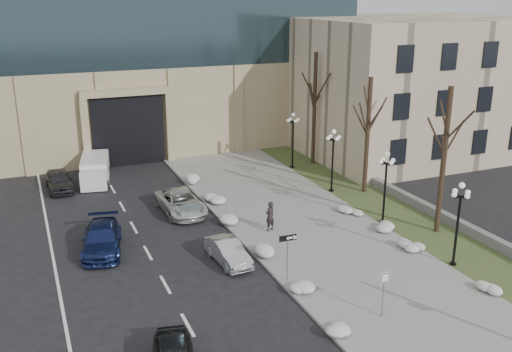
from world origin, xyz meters
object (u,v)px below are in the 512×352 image
(box_truck, at_px, (95,170))
(car_d, at_px, (181,202))
(car_b, at_px, (228,252))
(lamppost_a, at_px, (459,213))
(pedestrian, at_px, (270,216))
(lamppost_d, at_px, (293,133))
(one_way_sign, at_px, (291,243))
(car_e, at_px, (59,180))
(lamppost_c, at_px, (333,152))
(keep_sign, at_px, (384,285))
(car_c, at_px, (102,239))
(lamppost_b, at_px, (386,178))

(box_truck, bearing_deg, car_d, -54.36)
(car_b, distance_m, lamppost_a, 12.39)
(pedestrian, relative_size, lamppost_d, 0.39)
(car_d, height_order, pedestrian, pedestrian)
(one_way_sign, distance_m, lamppost_d, 19.77)
(car_b, relative_size, lamppost_d, 0.80)
(car_d, height_order, car_e, car_e)
(car_e, bearing_deg, lamppost_c, -26.09)
(box_truck, height_order, one_way_sign, one_way_sign)
(lamppost_c, bearing_deg, lamppost_a, -90.00)
(pedestrian, xyz_separation_m, lamppost_d, (7.20, 11.45, 2.02))
(car_e, distance_m, keep_sign, 27.02)
(car_e, xyz_separation_m, lamppost_a, (18.45, -21.36, 2.33))
(car_d, bearing_deg, pedestrian, -54.38)
(car_b, xyz_separation_m, lamppost_d, (11.00, 14.36, 2.45))
(box_truck, height_order, lamppost_a, lamppost_a)
(lamppost_d, bearing_deg, car_d, -151.52)
(car_e, bearing_deg, car_b, -67.04)
(lamppost_d, bearing_deg, car_c, -149.10)
(lamppost_d, bearing_deg, car_e, 174.24)
(box_truck, xyz_separation_m, lamppost_a, (15.67, -22.48, 2.19))
(one_way_sign, xyz_separation_m, lamppost_b, (8.85, 4.65, 0.93))
(car_c, distance_m, pedestrian, 9.98)
(car_c, bearing_deg, car_b, -22.93)
(car_e, height_order, lamppost_a, lamppost_a)
(lamppost_a, height_order, lamppost_b, same)
(keep_sign, bearing_deg, pedestrian, 87.50)
(keep_sign, height_order, lamppost_a, lamppost_a)
(lamppost_d, bearing_deg, keep_sign, -106.35)
(lamppost_c, bearing_deg, car_c, -167.69)
(car_b, xyz_separation_m, lamppost_a, (11.00, -5.14, 2.45))
(lamppost_d, bearing_deg, lamppost_b, -90.00)
(pedestrian, bearing_deg, car_e, -71.03)
(car_c, bearing_deg, one_way_sign, -30.79)
(keep_sign, bearing_deg, lamppost_b, 49.19)
(one_way_sign, height_order, lamppost_c, lamppost_c)
(pedestrian, bearing_deg, car_c, -28.24)
(car_d, height_order, one_way_sign, one_way_sign)
(keep_sign, bearing_deg, one_way_sign, 109.97)
(one_way_sign, bearing_deg, car_e, 118.70)
(car_d, distance_m, car_e, 10.71)
(pedestrian, relative_size, lamppost_b, 0.39)
(lamppost_a, xyz_separation_m, lamppost_b, (0.00, 6.50, 0.00))
(pedestrian, height_order, lamppost_b, lamppost_b)
(car_c, bearing_deg, lamppost_b, 2.00)
(car_e, distance_m, box_truck, 3.00)
(one_way_sign, bearing_deg, box_truck, 110.80)
(pedestrian, distance_m, box_truck, 16.73)
(car_c, xyz_separation_m, lamppost_d, (17.10, 10.23, 2.33))
(keep_sign, xyz_separation_m, lamppost_d, (6.57, 22.38, 1.38))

